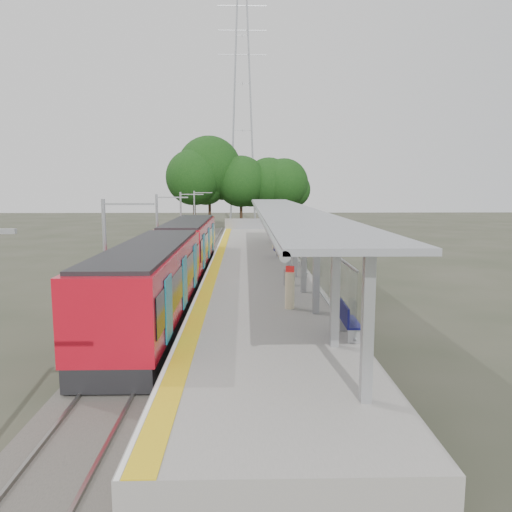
{
  "coord_description": "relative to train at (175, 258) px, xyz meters",
  "views": [
    {
      "loc": [
        -0.76,
        -12.78,
        5.89
      ],
      "look_at": [
        -0.15,
        12.86,
        2.3
      ],
      "focal_mm": 35.0,
      "sensor_mm": 36.0,
      "label": 1
    }
  ],
  "objects": [
    {
      "name": "ground",
      "position": [
        4.5,
        -13.91,
        -2.05
      ],
      "size": [
        200.0,
        200.0,
        0.0
      ],
      "primitive_type": "plane",
      "color": "#474438",
      "rests_on": "ground"
    },
    {
      "name": "end_fence",
      "position": [
        4.5,
        31.04,
        -0.45
      ],
      "size": [
        6.0,
        0.1,
        1.2
      ],
      "primitive_type": "cube",
      "color": "#9EA0A5",
      "rests_on": "platform"
    },
    {
      "name": "canopy",
      "position": [
        6.11,
        2.28,
        2.15
      ],
      "size": [
        3.27,
        38.0,
        3.66
      ],
      "color": "#9EA0A5",
      "rests_on": "platform"
    },
    {
      "name": "info_pillar_far",
      "position": [
        6.15,
        12.44,
        -0.21
      ],
      "size": [
        0.44,
        0.44,
        1.94
      ],
      "rotation": [
        0.0,
        0.0,
        0.13
      ],
      "color": "beige",
      "rests_on": "platform"
    },
    {
      "name": "bench_mid",
      "position": [
        6.1,
        7.64,
        -0.58
      ],
      "size": [
        0.74,
        1.38,
        0.9
      ],
      "rotation": [
        0.0,
        0.0,
        0.27
      ],
      "color": "#111053",
      "rests_on": "platform"
    },
    {
      "name": "tree_cluster",
      "position": [
        2.15,
        38.89,
        5.09
      ],
      "size": [
        18.38,
        9.46,
        12.42
      ],
      "color": "#382316",
      "rests_on": "ground"
    },
    {
      "name": "train",
      "position": [
        0.0,
        0.0,
        0.0
      ],
      "size": [
        2.74,
        27.6,
        3.62
      ],
      "color": "black",
      "rests_on": "ground"
    },
    {
      "name": "platform",
      "position": [
        4.5,
        6.09,
        -1.55
      ],
      "size": [
        6.0,
        50.0,
        1.0
      ],
      "primitive_type": "cube",
      "color": "gray",
      "rests_on": "ground"
    },
    {
      "name": "tactile_strip",
      "position": [
        1.95,
        6.09,
        -1.04
      ],
      "size": [
        0.6,
        50.0,
        0.02
      ],
      "primitive_type": "cube",
      "color": "yellow",
      "rests_on": "platform"
    },
    {
      "name": "pylon",
      "position": [
        3.5,
        59.09,
        16.95
      ],
      "size": [
        8.0,
        4.0,
        38.0
      ],
      "primitive_type": null,
      "color": "#9EA0A5",
      "rests_on": "ground"
    },
    {
      "name": "litter_bin",
      "position": [
        5.89,
        -2.22,
        -0.65
      ],
      "size": [
        0.47,
        0.47,
        0.8
      ],
      "primitive_type": "cylinder",
      "rotation": [
        0.0,
        0.0,
        0.22
      ],
      "color": "#9EA0A5",
      "rests_on": "platform"
    },
    {
      "name": "info_pillar_near",
      "position": [
        5.56,
        -7.06,
        -0.3
      ],
      "size": [
        0.39,
        0.39,
        1.73
      ],
      "rotation": [
        0.0,
        0.0,
        -0.3
      ],
      "color": "beige",
      "rests_on": "platform"
    },
    {
      "name": "bench_near",
      "position": [
        7.1,
        -10.96,
        -0.46
      ],
      "size": [
        0.54,
        1.66,
        1.13
      ],
      "rotation": [
        0.0,
        0.0,
        -0.03
      ],
      "color": "#111053",
      "rests_on": "platform"
    },
    {
      "name": "bench_far",
      "position": [
        7.11,
        17.14,
        -0.51
      ],
      "size": [
        1.05,
        1.56,
        1.03
      ],
      "rotation": [
        0.0,
        0.0,
        0.42
      ],
      "color": "#111053",
      "rests_on": "platform"
    },
    {
      "name": "catenary_masts",
      "position": [
        -1.72,
        5.09,
        0.86
      ],
      "size": [
        2.08,
        48.16,
        5.4
      ],
      "color": "#9EA0A5",
      "rests_on": "ground"
    },
    {
      "name": "trackbed",
      "position": [
        -0.0,
        6.09,
        -1.93
      ],
      "size": [
        3.0,
        70.0,
        0.24
      ],
      "primitive_type": "cube",
      "color": "#59544C",
      "rests_on": "ground"
    }
  ]
}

